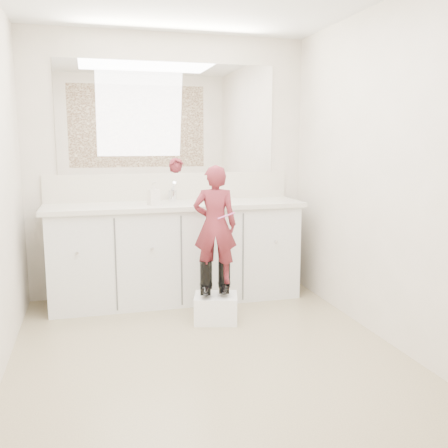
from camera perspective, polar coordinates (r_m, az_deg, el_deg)
name	(u,v)px	position (r m, az deg, el deg)	size (l,w,h in m)	color
floor	(207,353)	(3.54, -1.91, -14.48)	(3.00, 3.00, 0.00)	#806F54
wall_back	(170,167)	(4.71, -6.22, 6.54)	(2.60, 2.60, 0.00)	beige
wall_front	(301,207)	(1.82, 8.82, 1.94)	(2.60, 2.60, 0.00)	beige
wall_right	(383,174)	(3.76, 17.75, 5.42)	(3.00, 3.00, 0.00)	beige
vanity_cabinet	(176,254)	(4.55, -5.50, -3.42)	(2.20, 0.55, 0.85)	silver
countertop	(176,205)	(4.46, -5.56, 2.13)	(2.28, 0.58, 0.04)	beige
backsplash	(170,186)	(4.71, -6.15, 4.28)	(2.28, 0.03, 0.25)	beige
mirror	(169,118)	(4.70, -6.30, 11.90)	(2.00, 0.02, 1.00)	white
dot_panel	(303,78)	(1.83, 9.05, 16.12)	(2.00, 0.01, 1.20)	#472819
faucet	(172,196)	(4.61, -5.92, 3.24)	(0.08, 0.08, 0.10)	silver
cup	(209,196)	(4.55, -1.72, 3.16)	(0.10, 0.10, 0.09)	#C2B09B
soap_bottle	(153,193)	(4.36, -8.06, 3.51)	(0.09, 0.09, 0.20)	silver
step_stool	(216,308)	(4.07, -0.94, -9.58)	(0.34, 0.28, 0.22)	white
boot_left	(206,278)	(3.99, -2.07, -6.20)	(0.10, 0.19, 0.28)	black
boot_right	(224,277)	(4.03, 0.02, -6.05)	(0.10, 0.19, 0.28)	black
toddler	(215,225)	(3.92, -1.04, -0.09)	(0.34, 0.22, 0.94)	#AC343D
toothbrush	(226,216)	(3.85, 0.26, 0.96)	(0.01, 0.01, 0.14)	#E458B0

